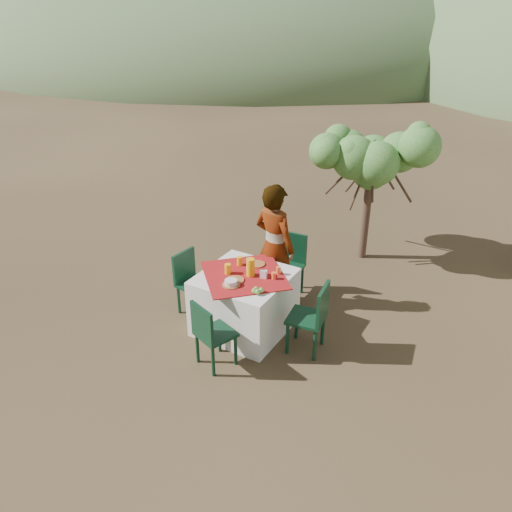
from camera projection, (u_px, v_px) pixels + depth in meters
The scene contains 21 objects.
ground at pixel (289, 349), 5.91m from camera, with size 160.00×160.00×0.00m, color #312316.
table at pixel (245, 302), 6.13m from camera, with size 1.30×1.30×0.76m.
chair_far at pixel (289, 262), 6.82m from camera, with size 0.43×0.43×0.89m.
chair_near at pixel (210, 332), 5.44m from camera, with size 0.48×0.48×0.82m.
chair_left at pixel (191, 279), 6.45m from camera, with size 0.42×0.42×0.83m.
chair_right at pixel (313, 315), 5.67m from camera, with size 0.46×0.46×0.88m.
person at pixel (274, 246), 6.44m from camera, with size 0.62×0.41×1.69m, color #8C6651.
shrub_tree at pixel (377, 165), 7.36m from camera, with size 1.63×1.60×1.92m.
hill_near_left at pixel (258, 56), 37.01m from camera, with size 40.00×40.00×16.00m, color #34502D.
hill_far_center at pixel (501, 43), 47.52m from camera, with size 60.00×60.00×24.00m, color gray.
plate_far at pixel (257, 264), 6.18m from camera, with size 0.20×0.20×0.01m, color brown.
plate_near at pixel (235, 280), 5.83m from camera, with size 0.22×0.22×0.01m, color brown.
glass_far at pixel (240, 261), 6.15m from camera, with size 0.07×0.07×0.11m, color orange.
glass_near at pixel (228, 269), 5.95m from camera, with size 0.08×0.08×0.12m, color orange.
juice_pitcher at pixel (251, 267), 5.89m from camera, with size 0.10×0.10×0.22m, color orange.
bowl_plate at pixel (231, 285), 5.73m from camera, with size 0.21×0.21×0.01m, color brown.
white_bowl at pixel (231, 282), 5.72m from camera, with size 0.15×0.15×0.05m, color silver.
jar_left at pixel (274, 276), 5.85m from camera, with size 0.05×0.05×0.08m, color orange.
jar_right at pixel (278, 270), 5.96m from camera, with size 0.06×0.06×0.09m, color orange.
napkin_holder at pixel (264, 274), 5.86m from camera, with size 0.08×0.05×0.10m, color silver.
fruit_cluster at pixel (257, 290), 5.57m from camera, with size 0.12×0.11×0.06m.
Camera 1 is at (2.08, -4.29, 3.68)m, focal length 35.00 mm.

